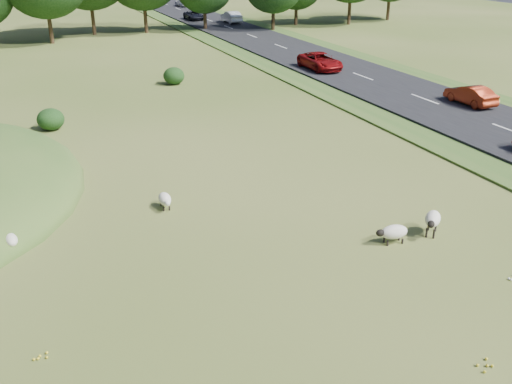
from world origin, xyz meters
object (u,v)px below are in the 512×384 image
sheep_3 (11,240)px  car_1 (194,15)px  sheep_0 (393,232)px  car_3 (471,95)px  car_4 (231,17)px  sheep_1 (165,199)px  car_5 (320,61)px  sheep_5 (433,219)px  car_0 (183,2)px

sheep_3 → car_1: (25.55, 60.44, 0.37)m
sheep_0 → sheep_3: (-13.21, 4.85, 0.03)m
car_3 → car_4: car_4 is taller
sheep_1 → car_3: size_ratio=0.30×
car_3 → car_5: bearing=-75.0°
sheep_5 → car_1: car_1 is taller
sheep_5 → car_1: size_ratio=0.27×
car_1 → sheep_1: bearing=-108.3°
sheep_3 → car_4: (29.35, 55.46, 0.52)m
sheep_1 → sheep_3: 6.27m
sheep_3 → car_4: size_ratio=0.22×
sheep_0 → sheep_1: 9.51m
car_3 → sheep_3: bearing=17.3°
sheep_1 → car_1: bearing=164.2°
car_1 → car_3: 51.44m
sheep_5 → sheep_1: bearing=-80.2°
sheep_3 → car_4: car_4 is taller
sheep_5 → car_0: size_ratio=0.27×
sheep_1 → car_1: car_1 is taller
sheep_5 → car_0: 85.15m
car_1 → car_3: bearing=-85.8°
car_0 → car_5: size_ratio=0.91×
sheep_3 → car_1: size_ratio=0.23×
sheep_0 → car_0: car_0 is taller
car_4 → sheep_5: bearing=76.6°
car_1 → car_4: car_4 is taller
sheep_3 → sheep_1: bearing=-84.6°
sheep_0 → car_0: size_ratio=0.29×
car_3 → car_4: bearing=-90.0°
sheep_0 → sheep_3: sheep_0 is taller
sheep_3 → sheep_0: bearing=-118.3°
sheep_5 → car_3: (14.36, 14.00, 0.24)m
car_4 → car_5: (-3.80, -32.10, -0.07)m
car_1 → car_5: bearing=-90.0°
sheep_0 → sheep_5: sheep_5 is taller
sheep_3 → car_3: bearing=-80.8°
sheep_5 → car_5: 30.14m
car_1 → car_5: (0.00, -37.08, 0.08)m
car_4 → sheep_3: bearing=62.1°
sheep_3 → car_0: size_ratio=0.22×
sheep_5 → car_4: car_4 is taller
sheep_1 → car_1: 62.10m
car_1 → car_5: car_5 is taller
sheep_5 → car_4: bearing=-148.1°
car_5 → car_1: bearing=90.0°
car_3 → car_5: (-3.80, 14.22, 0.05)m
sheep_5 → car_5: car_5 is taller
sheep_0 → car_1: car_1 is taller
sheep_0 → car_3: car_3 is taller
sheep_1 → car_0: (23.25, 77.61, 0.49)m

